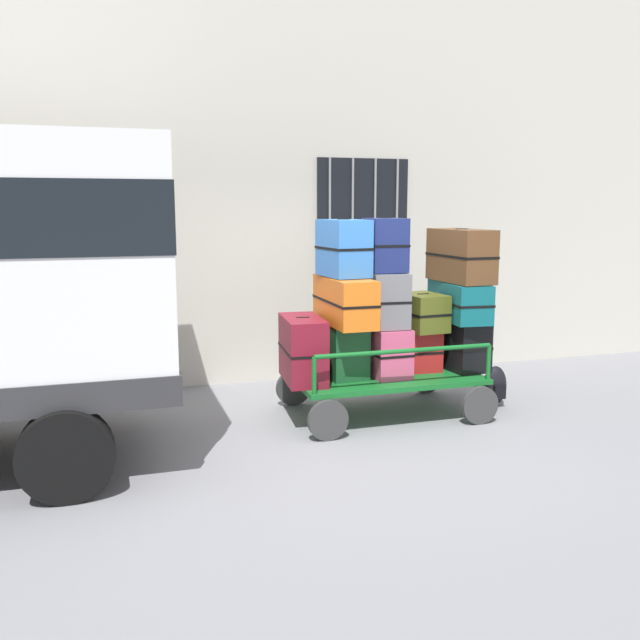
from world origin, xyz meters
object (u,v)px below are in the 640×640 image
object	(u,v)px
suitcase_midleft_bottom	(343,350)
suitcase_midright_bottom	(420,350)
suitcase_right_top	(461,255)
suitcase_left_bottom	(303,349)
suitcase_right_bottom	(458,344)
suitcase_right_middle	(459,301)
luggage_cart	(383,381)
suitcase_midleft_top	(344,248)
backpack	(495,386)
suitcase_center_middle	(384,299)
suitcase_center_top	(385,245)
suitcase_midleft_middle	(345,301)
suitcase_center_bottom	(384,350)
suitcase_midright_middle	(423,312)

from	to	relation	value
suitcase_midleft_bottom	suitcase_midright_bottom	world-z (taller)	suitcase_midleft_bottom
suitcase_right_top	suitcase_left_bottom	bearing A→B (deg)	-178.48
suitcase_right_bottom	suitcase_right_middle	distance (m)	0.47
suitcase_midright_bottom	suitcase_right_bottom	distance (m)	0.44
luggage_cart	suitcase_midleft_top	size ratio (longest dim) A/B	3.14
luggage_cart	suitcase_midright_bottom	size ratio (longest dim) A/B	4.58
suitcase_right_middle	suitcase_midright_bottom	bearing A→B (deg)	178.48
luggage_cart	suitcase_midleft_top	bearing A→B (deg)	178.47
luggage_cart	backpack	bearing A→B (deg)	-3.56
suitcase_right_top	backpack	world-z (taller)	suitcase_right_top
suitcase_right_bottom	suitcase_right_top	bearing A→B (deg)	-90.00
suitcase_right_top	suitcase_right_bottom	bearing A→B (deg)	90.00
suitcase_right_top	suitcase_right_middle	bearing A→B (deg)	90.00
suitcase_right_bottom	suitcase_center_middle	bearing A→B (deg)	-179.35
suitcase_midleft_bottom	suitcase_right_top	size ratio (longest dim) A/B	0.65
suitcase_right_bottom	backpack	size ratio (longest dim) A/B	1.76
suitcase_midleft_top	suitcase_center_top	bearing A→B (deg)	-1.52
suitcase_midleft_middle	suitcase_midright_bottom	bearing A→B (deg)	4.16
suitcase_right_middle	suitcase_left_bottom	bearing A→B (deg)	-178.42
suitcase_midleft_bottom	suitcase_center_bottom	bearing A→B (deg)	-5.00
suitcase_center_bottom	suitcase_right_top	distance (m)	1.30
backpack	luggage_cart	bearing A→B (deg)	176.44
suitcase_midright_middle	suitcase_right_top	xyz separation A→B (m)	(0.44, 0.02, 0.58)
suitcase_midleft_bottom	suitcase_left_bottom	bearing A→B (deg)	-174.09
suitcase_center_top	suitcase_right_top	bearing A→B (deg)	0.94
suitcase_center_bottom	suitcase_center_top	bearing A→B (deg)	90.00
suitcase_midleft_middle	backpack	world-z (taller)	suitcase_midleft_middle
suitcase_center_middle	suitcase_right_middle	world-z (taller)	suitcase_center_middle
suitcase_center_top	suitcase_midright_middle	world-z (taller)	suitcase_center_top
suitcase_midleft_middle	suitcase_center_bottom	distance (m)	0.69
suitcase_right_bottom	suitcase_right_middle	xyz separation A→B (m)	(0.00, -0.00, 0.47)
suitcase_midright_middle	suitcase_right_middle	distance (m)	0.45
suitcase_midright_bottom	suitcase_right_bottom	xyz separation A→B (m)	(0.44, -0.01, 0.04)
suitcase_midleft_middle	suitcase_center_top	distance (m)	0.70
suitcase_midleft_top	suitcase_center_top	distance (m)	0.44
suitcase_midright_bottom	suitcase_midright_middle	xyz separation A→B (m)	(0.00, -0.03, 0.41)
suitcase_midright_bottom	suitcase_right_middle	size ratio (longest dim) A/B	0.45
suitcase_center_top	suitcase_right_bottom	xyz separation A→B (m)	(0.88, 0.02, -1.08)
suitcase_midleft_bottom	suitcase_center_top	size ratio (longest dim) A/B	1.05
suitcase_right_middle	backpack	size ratio (longest dim) A/B	2.19
suitcase_midright_middle	suitcase_midright_bottom	bearing A→B (deg)	90.00
suitcase_center_middle	suitcase_midright_bottom	world-z (taller)	suitcase_center_middle
luggage_cart	suitcase_center_bottom	distance (m)	0.33
suitcase_midleft_top	suitcase_center_top	xyz separation A→B (m)	(0.44, -0.01, 0.02)
suitcase_midleft_bottom	suitcase_midleft_middle	bearing A→B (deg)	-90.00
suitcase_right_bottom	suitcase_right_top	size ratio (longest dim) A/B	0.87
suitcase_midright_bottom	backpack	xyz separation A→B (m)	(0.86, -0.11, -0.44)
suitcase_left_bottom	suitcase_midleft_bottom	distance (m)	0.44
suitcase_center_bottom	suitcase_center_top	world-z (taller)	suitcase_center_top
luggage_cart	suitcase_right_middle	distance (m)	1.19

